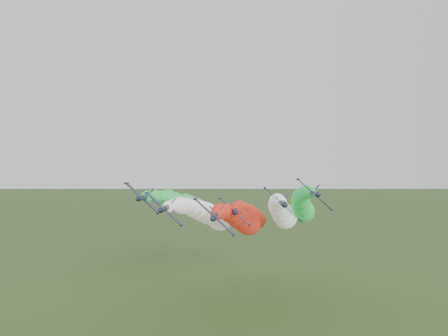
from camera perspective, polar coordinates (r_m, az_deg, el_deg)
The scene contains 6 objects.
jet_lead at distance 135.04m, azimuth 2.33°, elevation -6.74°, with size 14.73×82.45×17.70m.
jet_inner_left at distance 142.61m, azimuth -1.98°, elevation -6.09°, with size 15.14×82.87×18.11m.
jet_inner_right at distance 145.21m, azimuth 7.60°, elevation -5.72°, with size 15.39×83.11×18.36m.
jet_outer_left at distance 149.36m, azimuth -4.04°, elevation -5.16°, with size 15.05×82.78×18.02m.
jet_outer_right at distance 151.46m, azimuth 10.17°, elevation -4.86°, with size 15.47×83.20×18.44m.
jet_trail at distance 159.43m, azimuth 3.44°, elevation -6.19°, with size 14.66×82.38×17.63m.
Camera 1 is at (2.49, -95.17, 44.92)m, focal length 35.00 mm.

